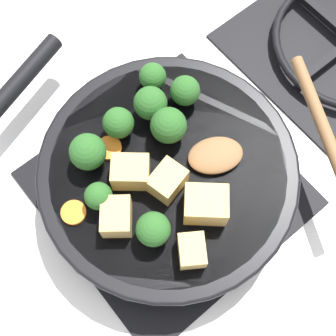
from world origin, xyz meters
name	(u,v)px	position (x,y,z in m)	size (l,w,h in m)	color
ground_plane	(168,189)	(0.00, 0.00, 0.00)	(2.40, 2.40, 0.00)	white
front_burner_grate	(168,186)	(0.00, 0.00, 0.01)	(0.31, 0.31, 0.03)	black
skillet_pan	(167,174)	(0.00, 0.00, 0.06)	(0.42, 0.32, 0.05)	black
wooden_spoon	(275,142)	(0.06, 0.12, 0.09)	(0.20, 0.22, 0.02)	brown
tofu_cube_center_large	(131,172)	(-0.02, -0.04, 0.10)	(0.04, 0.03, 0.03)	tan
tofu_cube_near_handle	(204,206)	(0.07, 0.00, 0.10)	(0.05, 0.04, 0.04)	tan
tofu_cube_east_chunk	(167,181)	(0.02, -0.01, 0.10)	(0.04, 0.03, 0.03)	tan
tofu_cube_west_chunk	(116,217)	(0.01, -0.09, 0.10)	(0.04, 0.03, 0.03)	tan
tofu_cube_back_piece	(192,251)	(0.10, -0.05, 0.09)	(0.04, 0.03, 0.03)	tan
broccoli_floret_near_spoon	(168,126)	(-0.03, 0.03, 0.11)	(0.04, 0.04, 0.05)	#709956
broccoli_floret_center_top	(153,77)	(-0.10, 0.06, 0.10)	(0.03, 0.03, 0.04)	#709956
broccoli_floret_east_rim	(118,123)	(-0.07, -0.02, 0.11)	(0.04, 0.04, 0.05)	#709956
broccoli_floret_west_rim	(99,196)	(-0.02, -0.09, 0.10)	(0.03, 0.03, 0.04)	#709956
broccoli_floret_north_edge	(88,152)	(-0.07, -0.07, 0.11)	(0.04, 0.04, 0.05)	#709956
broccoli_floret_south_cluster	(150,103)	(-0.07, 0.03, 0.11)	(0.04, 0.04, 0.05)	#709956
broccoli_floret_mid_floret	(153,229)	(0.05, -0.06, 0.11)	(0.04, 0.04, 0.05)	#709956
broccoli_floret_small_inner	(185,91)	(-0.06, 0.07, 0.11)	(0.04, 0.04, 0.05)	#709956
carrot_slice_orange_thin	(109,148)	(-0.07, -0.04, 0.08)	(0.03, 0.03, 0.01)	orange
carrot_slice_near_center	(74,213)	(-0.03, -0.12, 0.08)	(0.03, 0.03, 0.01)	orange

